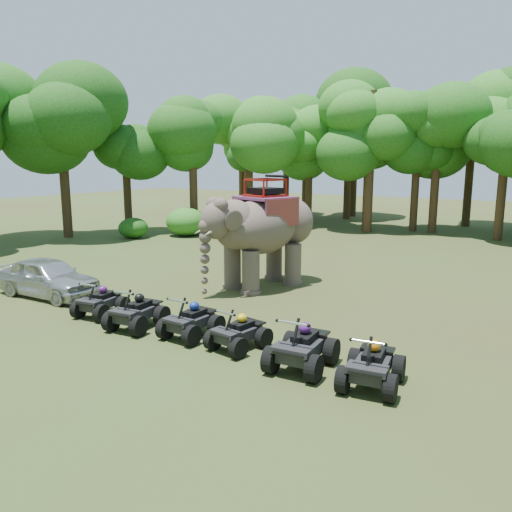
# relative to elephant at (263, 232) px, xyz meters

# --- Properties ---
(ground) EXTENTS (110.00, 110.00, 0.00)m
(ground) POSITION_rel_elephant_xyz_m (1.72, -4.33, -2.15)
(ground) COLOR #47381E
(ground) RESTS_ON ground
(elephant) EXTENTS (3.66, 5.56, 4.31)m
(elephant) POSITION_rel_elephant_xyz_m (0.00, 0.00, 0.00)
(elephant) COLOR #4F4139
(elephant) RESTS_ON ground
(parked_car) EXTENTS (4.30, 1.97, 1.43)m
(parked_car) POSITION_rel_elephant_xyz_m (-5.76, -5.52, -1.44)
(parked_car) COLOR silver
(parked_car) RESTS_ON ground
(atv_0) EXTENTS (1.36, 1.72, 1.16)m
(atv_0) POSITION_rel_elephant_xyz_m (-2.31, -6.01, -1.57)
(atv_0) COLOR black
(atv_0) RESTS_ON ground
(atv_1) EXTENTS (1.43, 1.83, 1.25)m
(atv_1) POSITION_rel_elephant_xyz_m (-0.44, -6.24, -1.53)
(atv_1) COLOR black
(atv_1) RESTS_ON ground
(atv_2) EXTENTS (1.23, 1.66, 1.22)m
(atv_2) POSITION_rel_elephant_xyz_m (1.39, -5.93, -1.55)
(atv_2) COLOR black
(atv_2) RESTS_ON ground
(atv_3) EXTENTS (1.31, 1.67, 1.14)m
(atv_3) POSITION_rel_elephant_xyz_m (3.02, -5.93, -1.58)
(atv_3) COLOR black
(atv_3) RESTS_ON ground
(atv_4) EXTENTS (1.48, 1.93, 1.34)m
(atv_4) POSITION_rel_elephant_xyz_m (5.01, -6.13, -1.48)
(atv_4) COLOR black
(atv_4) RESTS_ON ground
(atv_5) EXTENTS (1.48, 1.86, 1.25)m
(atv_5) POSITION_rel_elephant_xyz_m (6.75, -6.17, -1.53)
(atv_5) COLOR black
(atv_5) RESTS_ON ground
(tree_0) EXTENTS (5.95, 5.95, 8.50)m
(tree_0) POSITION_rel_elephant_xyz_m (1.72, 18.84, 2.09)
(tree_0) COLOR #195114
(tree_0) RESTS_ON ground
(tree_1) EXTENTS (5.60, 5.60, 7.99)m
(tree_1) POSITION_rel_elephant_xyz_m (5.98, 17.70, 1.84)
(tree_1) COLOR #195114
(tree_1) RESTS_ON ground
(tree_24) EXTENTS (6.72, 6.72, 9.60)m
(tree_24) POSITION_rel_elephant_xyz_m (-17.40, 3.89, 2.65)
(tree_24) COLOR #195114
(tree_24) RESTS_ON ground
(tree_25) EXTENTS (5.43, 5.43, 7.76)m
(tree_25) POSITION_rel_elephant_xyz_m (-16.41, 8.14, 1.73)
(tree_25) COLOR #195114
(tree_25) RESTS_ON ground
(tree_26) EXTENTS (5.65, 5.65, 8.06)m
(tree_26) POSITION_rel_elephant_xyz_m (-12.00, 10.03, 1.88)
(tree_26) COLOR #195114
(tree_26) RESTS_ON ground
(tree_27) EXTENTS (5.72, 5.72, 8.17)m
(tree_27) POSITION_rel_elephant_xyz_m (-9.87, 13.64, 1.93)
(tree_27) COLOR #195114
(tree_27) RESTS_ON ground
(tree_28) EXTENTS (5.31, 5.31, 7.59)m
(tree_28) POSITION_rel_elephant_xyz_m (-7.12, 17.53, 1.64)
(tree_28) COLOR #195114
(tree_28) RESTS_ON ground
(tree_29) EXTENTS (5.53, 5.53, 7.90)m
(tree_29) POSITION_rel_elephant_xyz_m (-2.43, 17.22, 1.80)
(tree_29) COLOR #195114
(tree_29) RESTS_ON ground
(tree_32) EXTENTS (7.31, 7.31, 10.44)m
(tree_32) POSITION_rel_elephant_xyz_m (-2.10, 16.68, 3.07)
(tree_32) COLOR #195114
(tree_32) RESTS_ON ground
(tree_33) EXTENTS (6.46, 6.46, 9.24)m
(tree_33) POSITION_rel_elephant_xyz_m (-6.46, 23.25, 2.46)
(tree_33) COLOR #195114
(tree_33) RESTS_ON ground
(tree_34) EXTENTS (6.28, 6.28, 8.97)m
(tree_34) POSITION_rel_elephant_xyz_m (-17.24, 23.48, 2.33)
(tree_34) COLOR #195114
(tree_34) RESTS_ON ground
(tree_35) EXTENTS (6.84, 6.84, 9.78)m
(tree_35) POSITION_rel_elephant_xyz_m (-16.48, 22.22, 2.73)
(tree_35) COLOR #195114
(tree_35) RESTS_ON ground
(tree_36) EXTENTS (5.24, 5.24, 7.48)m
(tree_36) POSITION_rel_elephant_xyz_m (-11.96, 22.54, 1.59)
(tree_36) COLOR #195114
(tree_36) RESTS_ON ground
(tree_37) EXTENTS (7.52, 7.52, 10.74)m
(tree_37) POSITION_rel_elephant_xyz_m (-6.87, 25.54, 3.22)
(tree_37) COLOR #195114
(tree_37) RESTS_ON ground
(tree_38) EXTENTS (5.33, 5.33, 7.62)m
(tree_38) POSITION_rel_elephant_xyz_m (-14.86, 20.64, 1.66)
(tree_38) COLOR #195114
(tree_38) RESTS_ON ground
(tree_39) EXTENTS (6.68, 6.68, 9.54)m
(tree_39) POSITION_rel_elephant_xyz_m (2.97, 23.66, 2.62)
(tree_39) COLOR #195114
(tree_39) RESTS_ON ground
(tree_41) EXTENTS (5.12, 5.12, 7.31)m
(tree_41) POSITION_rel_elephant_xyz_m (0.40, 18.92, 1.50)
(tree_41) COLOR #195114
(tree_41) RESTS_ON ground
(tree_44) EXTENTS (6.67, 6.67, 9.53)m
(tree_44) POSITION_rel_elephant_xyz_m (-8.43, 19.56, 2.61)
(tree_44) COLOR #195114
(tree_44) RESTS_ON ground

